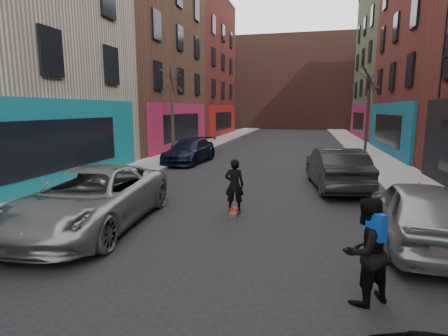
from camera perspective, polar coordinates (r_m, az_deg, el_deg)
The scene contains 13 objects.
sidewalk_left at distance 33.94m, azimuth -0.91°, elevation 4.53°, with size 2.50×84.00×0.13m, color gray.
sidewalk_right at distance 33.19m, azimuth 20.56°, elevation 3.80°, with size 2.50×84.00×0.13m, color gray.
buildings_left at distance 24.90m, azimuth -27.60°, elevation 20.55°, with size 12.00×56.00×16.50m, color maroon.
building_far at distance 58.94m, azimuth 11.57°, elevation 13.27°, with size 40.00×10.00×14.00m, color #47281E.
tree_left_far at distance 22.35m, azimuth -8.46°, elevation 10.27°, with size 2.00×2.00×6.50m, color black, non-canonical shape.
tree_right_far at distance 27.11m, azimuth 22.47°, elevation 9.85°, with size 2.00×2.00×6.80m, color black, non-canonical shape.
parked_left_far at distance 9.87m, azimuth -20.79°, elevation -4.60°, with size 2.60×5.63×1.56m, color gray.
parked_left_end at distance 20.37m, azimuth -5.65°, elevation 2.81°, with size 1.93×4.74×1.38m, color black.
parked_right_far at distance 9.21m, azimuth 29.23°, elevation -6.34°, with size 1.80×4.48×1.53m, color gray.
parked_right_end at distance 14.35m, azimuth 17.80°, elevation -0.03°, with size 1.70×4.88×1.61m, color black.
skateboard at distance 10.54m, azimuth 1.68°, elevation -7.19°, with size 0.22×0.80×0.10m, color brown.
skateboarder at distance 10.33m, azimuth 1.71°, elevation -2.78°, with size 0.57×0.37×1.56m, color black.
pedestrian at distance 6.12m, azimuth 22.09°, elevation -12.38°, with size 1.08×1.04×1.75m.
Camera 1 is at (2.01, -2.78, 3.11)m, focal length 28.00 mm.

